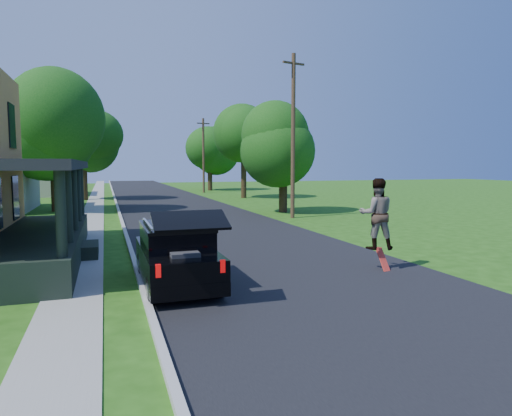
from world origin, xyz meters
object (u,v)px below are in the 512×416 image
object	(u,v)px
skateboarder	(376,214)
utility_pole_near	(293,135)
tree_right_near	(283,140)
black_suv	(177,255)

from	to	relation	value
skateboarder	utility_pole_near	distance (m)	13.24
tree_right_near	utility_pole_near	xyz separation A→B (m)	(-0.63, -3.17, 0.11)
black_suv	skateboarder	world-z (taller)	skateboarder
utility_pole_near	tree_right_near	bearing A→B (deg)	64.80
black_suv	skateboarder	bearing A→B (deg)	-0.18
tree_right_near	black_suv	bearing A→B (deg)	-119.92
black_suv	utility_pole_near	world-z (taller)	utility_pole_near
skateboarder	utility_pole_near	world-z (taller)	utility_pole_near
skateboarder	tree_right_near	size ratio (longest dim) A/B	0.29
tree_right_near	skateboarder	bearing A→B (deg)	-102.06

